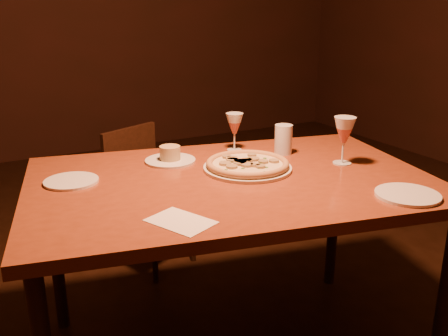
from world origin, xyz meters
name	(u,v)px	position (x,y,z in m)	size (l,w,h in m)	color
dining_table	(231,195)	(-0.08, 0.13, 0.73)	(1.65, 1.24, 0.80)	brown
chair_far	(145,190)	(-0.10, 1.08, 0.43)	(0.49, 0.49, 0.77)	black
pizza_plate	(248,165)	(0.02, 0.18, 0.82)	(0.35, 0.35, 0.04)	silver
ramekin_saucer	(170,157)	(-0.20, 0.42, 0.82)	(0.21, 0.21, 0.07)	silver
wine_glass_far	(234,132)	(0.11, 0.44, 0.88)	(0.08, 0.08, 0.17)	#A94F46
wine_glass_right	(344,141)	(0.40, 0.07, 0.89)	(0.09, 0.09, 0.19)	#A94F46
water_tumbler	(283,139)	(0.27, 0.30, 0.86)	(0.08, 0.08, 0.13)	silver
side_plate_left	(71,181)	(-0.62, 0.36, 0.80)	(0.20, 0.20, 0.01)	silver
side_plate_near	(408,195)	(0.35, -0.32, 0.80)	(0.22, 0.22, 0.01)	silver
menu_card	(181,221)	(-0.40, -0.15, 0.80)	(0.13, 0.19, 0.00)	silver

